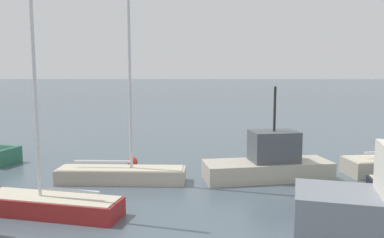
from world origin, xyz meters
name	(u,v)px	position (x,y,z in m)	size (l,w,h in m)	color
sailboat_0	(122,170)	(-3.34, 9.76, 0.63)	(6.41, 1.53, 12.86)	#BCB29E
sailboat_1	(51,202)	(-5.19, 5.29, 0.52)	(5.77, 2.54, 10.57)	maroon
fishing_boat_2	(269,162)	(4.17, 10.60, 0.87)	(6.82, 3.34, 4.79)	#BCB29E
channel_buoy_0	(132,162)	(-3.37, 12.92, 0.31)	(0.60, 0.60, 1.21)	red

